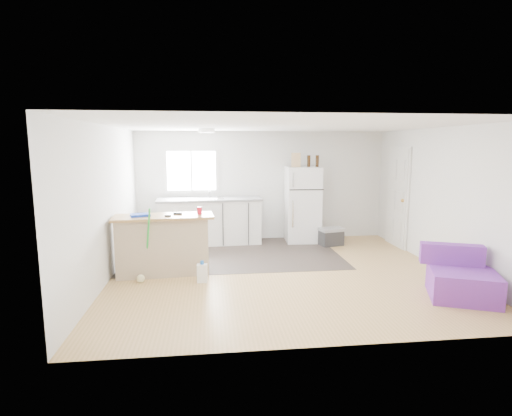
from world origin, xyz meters
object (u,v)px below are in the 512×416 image
Objects in this scene: blue_tray at (140,215)px; purple_seat at (461,279)px; bottle_left at (309,161)px; bottle_right at (317,161)px; peninsula at (163,244)px; refrigerator at (303,204)px; cardboard_box at (296,160)px; kitchen_cabinets at (210,221)px; mop at (143,267)px; cooler at (331,236)px; cleaner_jug at (202,273)px; red_cup at (199,211)px.

purple_seat is at bearing -18.28° from blue_tray.
bottle_right is at bearing 8.72° from bottle_left.
refrigerator is at bearing 30.70° from peninsula.
bottle_left reaches higher than refrigerator.
kitchen_cabinets is at bearing 178.44° from cardboard_box.
kitchen_cabinets is 1.92× the size of mop.
cardboard_box reaches higher than cooler.
cooler is 3.36m from cleaner_jug.
mop is 4.66× the size of bottle_right.
cardboard_box is (-0.17, -0.03, 0.97)m from refrigerator.
mop is at bearing -155.09° from red_cup.
kitchen_cabinets is at bearing 92.53° from cleaner_jug.
mop reaches higher than peninsula.
blue_tray is at bearing -150.21° from bottle_right.
peninsula is 0.99× the size of refrigerator.
cooler is at bearing 20.34° from peninsula.
red_cup is 0.94m from blue_tray.
bottle_left and bottle_right have the same top height.
refrigerator is at bearing -3.52° from kitchen_cabinets.
red_cup reaches higher than cleaner_jug.
bottle_right is (0.46, -0.01, -0.02)m from cardboard_box.
purple_seat is at bearing -48.56° from kitchen_cabinets.
refrigerator is 3.82m from purple_seat.
cleaner_jug is 3.66m from bottle_left.
bottle_left is (-0.42, 0.36, 1.57)m from cooler.
peninsula is 4.49m from purple_seat.
cardboard_box is at bearing 42.99° from red_cup.
purple_seat reaches higher than cooler.
bottle_right reaches higher than purple_seat.
kitchen_cabinets is 7.44× the size of blue_tray.
cleaner_jug is at bearing -173.65° from purple_seat.
bottle_right is at bearing -0.66° from cardboard_box.
mop reaches higher than red_cup.
cardboard_box reaches higher than refrigerator.
mop is 0.83m from blue_tray.
bottle_right reaches higher than kitchen_cabinets.
cooler is 1.64m from bottle_right.
cleaner_jug is (-2.14, -2.47, -0.67)m from refrigerator.
kitchen_cabinets reaches higher than cleaner_jug.
bottle_left is at bearing 133.60° from purple_seat.
kitchen_cabinets is 2.06× the size of purple_seat.
peninsula is 3.50m from cardboard_box.
kitchen_cabinets is 2.47m from bottle_left.
peninsula is at bearing 4.81° from blue_tray.
bottle_right is (0.29, -0.04, 0.94)m from refrigerator.
cooler is 4.05m from mop.
cooler is at bearing 128.89° from purple_seat.
red_cup reaches higher than peninsula.
kitchen_cabinets is at bearing 85.11° from red_cup.
bottle_right is at bearing 106.85° from cooler.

